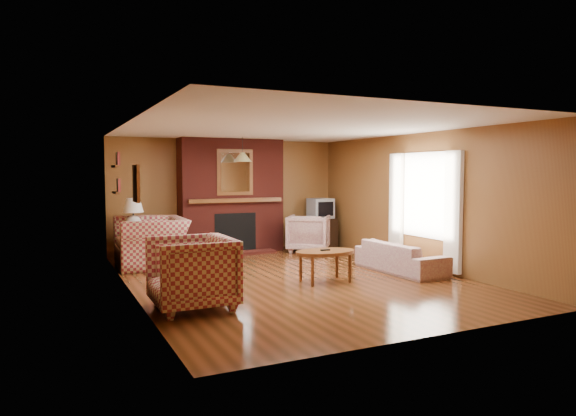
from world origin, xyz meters
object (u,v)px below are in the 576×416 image
fireplace (231,197)px  floral_armchair (308,233)px  floral_sofa (400,257)px  table_lamp (133,213)px  plaid_armchair (192,273)px  coffee_table (325,254)px  tv_stand (320,233)px  plaid_loveseat (151,242)px  crt_tv (321,208)px  side_table (134,248)px

fireplace → floral_armchair: 1.82m
floral_sofa → table_lamp: 4.90m
plaid_armchair → coffee_table: plaid_armchair is taller
tv_stand → floral_armchair: bearing=-138.6°
plaid_loveseat → crt_tv: size_ratio=2.78×
plaid_loveseat → coffee_table: (2.17, -2.56, -0.01)m
floral_armchair → coffee_table: (-1.20, -2.84, 0.04)m
side_table → tv_stand: bearing=4.8°
side_table → tv_stand: size_ratio=0.91×
plaid_armchair → crt_tv: crt_tv is taller
coffee_table → floral_sofa: bearing=6.4°
floral_sofa → table_lamp: table_lamp is taller
fireplace → plaid_loveseat: size_ratio=1.77×
plaid_loveseat → table_lamp: bearing=-143.7°
table_lamp → crt_tv: (4.15, 0.34, -0.06)m
side_table → table_lamp: 0.65m
plaid_loveseat → coffee_table: plaid_loveseat is taller
floral_armchair → plaid_armchair: bearing=81.3°
plaid_loveseat → side_table: 0.46m
floral_sofa → tv_stand: tv_stand is taller
floral_armchair → table_lamp: (-3.62, 0.08, 0.55)m
coffee_table → plaid_armchair: bearing=-164.0°
side_table → crt_tv: crt_tv is taller
fireplace → crt_tv: fireplace is taller
plaid_loveseat → floral_armchair: plaid_loveseat is taller
floral_armchair → table_lamp: size_ratio=1.41×
plaid_loveseat → tv_stand: 3.97m
table_lamp → crt_tv: size_ratio=1.26×
plaid_loveseat → floral_sofa: 4.45m
fireplace → plaid_loveseat: (-1.85, -0.89, -0.74)m
plaid_loveseat → tv_stand: (3.90, 0.71, -0.11)m
plaid_armchair → plaid_loveseat: bearing=178.4°
coffee_table → table_lamp: size_ratio=1.59×
side_table → crt_tv: 4.20m
plaid_armchair → side_table: (-0.15, 3.57, -0.15)m
floral_armchair → crt_tv: (0.53, 0.43, 0.49)m
tv_stand → fireplace: bearing=177.1°
fireplace → table_lamp: 2.18m
table_lamp → crt_tv: table_lamp is taller
floral_sofa → tv_stand: 3.10m
fireplace → floral_sofa: (1.90, -3.28, -0.93)m
fireplace → coffee_table: size_ratio=2.45×
plaid_loveseat → plaid_armchair: size_ratio=1.35×
plaid_armchair → table_lamp: (-0.15, 3.57, 0.49)m
fireplace → table_lamp: fireplace is taller
plaid_loveseat → floral_armchair: (3.37, 0.28, -0.05)m
table_lamp → crt_tv: bearing=4.7°
coffee_table → crt_tv: 3.72m
floral_sofa → floral_armchair: size_ratio=2.01×
plaid_loveseat → tv_stand: plaid_loveseat is taller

